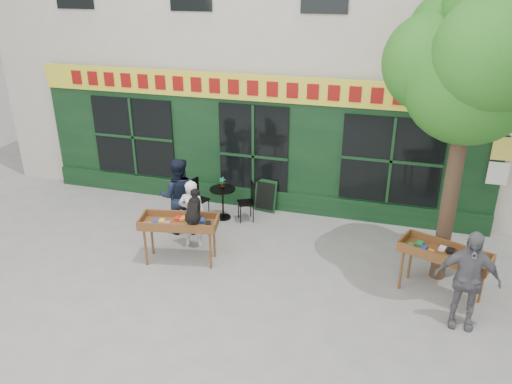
% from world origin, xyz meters
% --- Properties ---
extents(ground, '(80.00, 80.00, 0.00)m').
position_xyz_m(ground, '(0.00, 0.00, 0.00)').
color(ground, slate).
rests_on(ground, ground).
extents(street_tree, '(3.05, 2.90, 5.60)m').
position_xyz_m(street_tree, '(4.34, 0.36, 4.11)').
color(street_tree, '#382619').
rests_on(street_tree, ground).
extents(book_cart_center, '(1.59, 0.89, 0.99)m').
position_xyz_m(book_cart_center, '(-0.68, -0.57, 0.82)').
color(book_cart_center, brown).
rests_on(book_cart_center, ground).
extents(dog, '(0.45, 0.65, 0.60)m').
position_xyz_m(dog, '(-0.33, -0.62, 1.29)').
color(dog, black).
rests_on(dog, book_cart_center).
extents(woman, '(0.61, 0.46, 1.51)m').
position_xyz_m(woman, '(-0.68, 0.08, 0.76)').
color(woman, silver).
rests_on(woman, ground).
extents(book_cart_right, '(1.62, 1.12, 0.99)m').
position_xyz_m(book_cart_right, '(4.29, -0.36, 0.82)').
color(book_cart_right, brown).
rests_on(book_cart_right, ground).
extents(man_right, '(1.02, 0.44, 1.74)m').
position_xyz_m(man_right, '(4.59, -1.11, 0.87)').
color(man_right, '#5B5A5F').
rests_on(man_right, ground).
extents(bistro_table, '(0.60, 0.60, 0.76)m').
position_xyz_m(bistro_table, '(-0.52, 1.51, 0.54)').
color(bistro_table, black).
rests_on(bistro_table, ground).
extents(bistro_chair_left, '(0.46, 0.45, 0.95)m').
position_xyz_m(bistro_chair_left, '(-1.15, 1.44, 0.56)').
color(bistro_chair_left, black).
rests_on(bistro_chair_left, ground).
extents(bistro_chair_right, '(0.49, 0.49, 0.95)m').
position_xyz_m(bistro_chair_right, '(0.11, 1.60, 0.56)').
color(bistro_chair_right, black).
rests_on(bistro_chair_right, ground).
extents(potted_plant, '(0.15, 0.11, 0.28)m').
position_xyz_m(potted_plant, '(-0.52, 1.51, 0.90)').
color(potted_plant, gray).
rests_on(potted_plant, bistro_table).
extents(man_left, '(1.01, 0.89, 1.75)m').
position_xyz_m(man_left, '(-1.22, 0.61, 0.88)').
color(man_left, black).
rests_on(man_left, ground).
extents(chalkboard, '(0.58, 0.28, 0.79)m').
position_xyz_m(chalkboard, '(0.34, 2.19, 0.40)').
color(chalkboard, black).
rests_on(chalkboard, ground).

